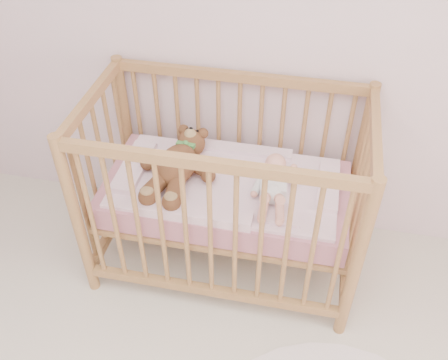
% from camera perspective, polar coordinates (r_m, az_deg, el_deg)
% --- Properties ---
extents(crib, '(1.36, 0.76, 1.00)m').
position_cam_1_polar(crib, '(2.53, 0.23, -1.32)').
color(crib, '#AF7A4A').
rests_on(crib, floor).
extents(mattress, '(1.22, 0.62, 0.13)m').
position_cam_1_polar(mattress, '(2.54, 0.23, -1.57)').
color(mattress, '#C97D8F').
rests_on(mattress, crib).
extents(blanket, '(1.10, 0.58, 0.06)m').
position_cam_1_polar(blanket, '(2.49, 0.24, -0.30)').
color(blanket, '#F4A8C4').
rests_on(blanket, mattress).
extents(baby, '(0.26, 0.49, 0.11)m').
position_cam_1_polar(baby, '(2.40, 5.74, -0.04)').
color(baby, white).
rests_on(baby, blanket).
extents(teddy_bear, '(0.46, 0.62, 0.16)m').
position_cam_1_polar(teddy_bear, '(2.46, -5.38, 1.65)').
color(teddy_bear, brown).
rests_on(teddy_bear, blanket).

